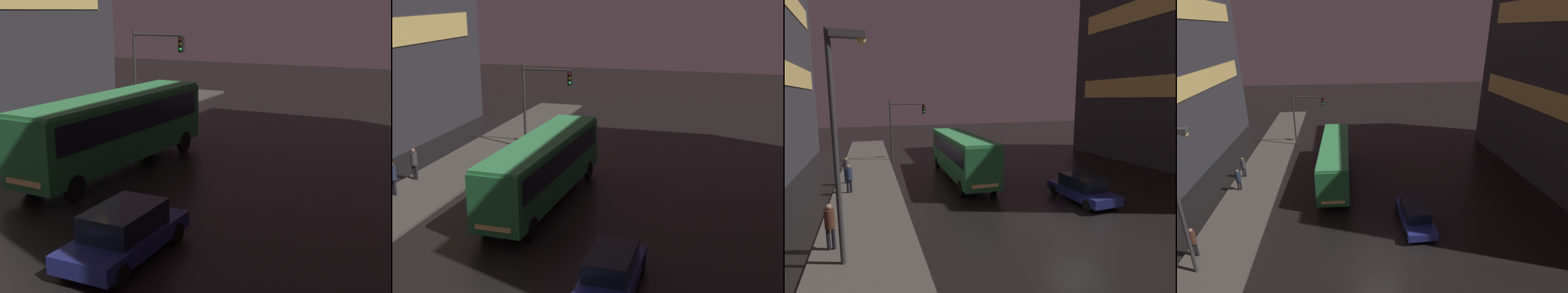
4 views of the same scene
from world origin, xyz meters
TOP-DOWN VIEW (x-y plane):
  - bus_near at (-2.35, 10.75)m, footprint 2.73×11.22m
  - car_taxi at (2.83, 3.39)m, footprint 1.91×4.49m
  - traffic_light_main at (-5.53, 19.38)m, footprint 3.41×0.35m

SIDE VIEW (x-z plane):
  - car_taxi at x=2.83m, z-range 0.01..1.53m
  - bus_near at x=-2.35m, z-range 0.39..3.70m
  - traffic_light_main at x=-5.53m, z-range 1.05..6.82m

